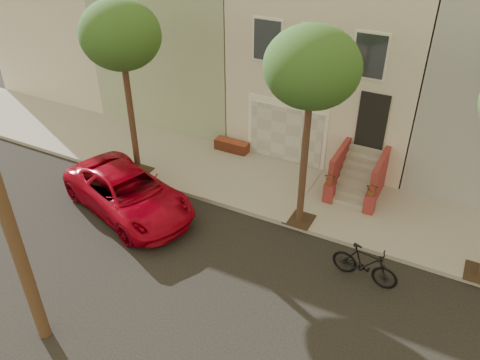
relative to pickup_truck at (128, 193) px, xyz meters
The scene contains 7 objects.
ground 4.81m from the pickup_truck, 23.94° to the right, with size 90.00×90.00×0.00m, color black.
sidewalk 5.57m from the pickup_truck, 38.17° to the left, with size 40.00×3.70×0.15m, color gray.
house_row 10.64m from the pickup_truck, 64.83° to the left, with size 33.10×11.70×7.00m.
tree_left 5.08m from the pickup_truck, 120.31° to the left, with size 2.70×2.57×6.30m.
tree_mid 7.29m from the pickup_truck, 20.21° to the left, with size 2.70×2.57×6.30m.
pickup_truck is the anchor object (origin of this frame).
motorcycle 7.90m from the pickup_truck, ahead, with size 0.54×1.90×1.14m, color black.
Camera 1 is at (5.00, -8.06, 9.80)m, focal length 36.03 mm.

